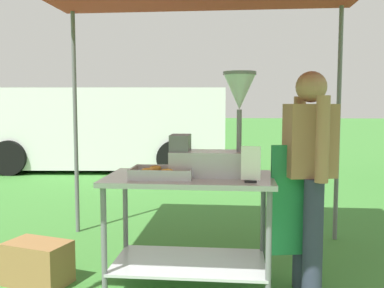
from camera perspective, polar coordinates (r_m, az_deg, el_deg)
The scene contains 8 objects.
ground_plane at distance 7.97m, azimuth 3.36°, elevation -4.72°, with size 70.00×70.00×0.00m, color #3D7F33.
donut_cart at distance 3.25m, azimuth -0.35°, elevation -8.44°, with size 1.22×0.69×0.85m.
donut_tray at distance 3.14m, azimuth -3.82°, elevation -3.87°, with size 0.45×0.31×0.07m.
donut_fryer at distance 3.19m, azimuth 3.12°, elevation 0.56°, with size 0.62×0.28×0.76m.
menu_sign at distance 2.95m, azimuth 7.66°, elevation -2.99°, with size 0.13×0.05×0.24m.
vendor at distance 3.25m, azimuth 14.92°, elevation -3.36°, with size 0.47×0.54×1.61m.
supply_crate at distance 3.67m, azimuth -19.45°, elevation -14.40°, with size 0.54×0.41×0.33m.
van_white at distance 9.53m, azimuth -11.76°, elevation 2.13°, with size 5.30×2.42×1.69m.
Camera 1 is at (0.30, -1.85, 1.38)m, focal length 40.91 mm.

